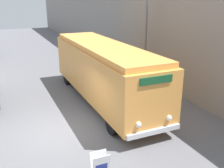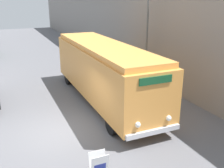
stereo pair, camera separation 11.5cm
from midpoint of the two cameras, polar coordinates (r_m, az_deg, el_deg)
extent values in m
plane|color=slate|center=(11.46, -11.31, -10.31)|extent=(80.00, 80.00, 0.00)
cube|color=gray|center=(22.08, 1.18, 13.02)|extent=(0.30, 60.00, 6.67)
cylinder|color=black|center=(10.93, -0.19, -8.62)|extent=(0.28, 0.94, 0.94)
cylinder|color=black|center=(11.87, 9.34, -6.58)|extent=(0.28, 0.94, 0.94)
cylinder|color=black|center=(17.28, -9.91, 1.48)|extent=(0.28, 0.94, 0.94)
cylinder|color=black|center=(17.89, -3.29, 2.32)|extent=(0.28, 0.94, 0.94)
cube|color=#EF9E47|center=(13.97, -2.18, 2.82)|extent=(2.46, 9.98, 2.41)
cube|color=#FEA74B|center=(13.67, -2.25, 8.19)|extent=(2.26, 9.58, 0.24)
cube|color=silver|center=(10.20, 8.80, -10.22)|extent=(2.33, 0.12, 0.20)
sphere|color=white|center=(9.70, 5.43, -8.78)|extent=(0.22, 0.22, 0.22)
sphere|color=white|center=(10.37, 12.00, -7.23)|extent=(0.22, 0.22, 0.22)
cube|color=#19512D|center=(9.42, 9.28, 0.86)|extent=(1.35, 0.06, 0.28)
cube|color=white|center=(8.49, -3.23, -17.34)|extent=(0.55, 0.20, 0.98)
cylinder|color=#595E60|center=(16.34, 7.20, 10.68)|extent=(0.12, 0.12, 6.52)
camera|label=1|loc=(0.06, -90.29, -0.10)|focal=42.00mm
camera|label=2|loc=(0.06, 89.71, 0.10)|focal=42.00mm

